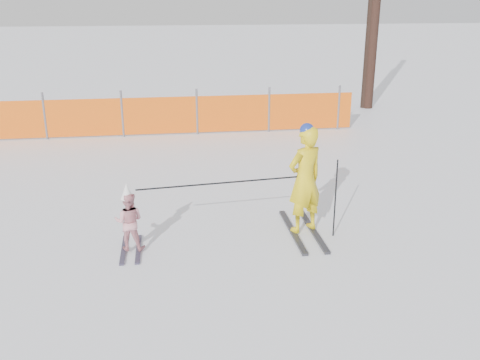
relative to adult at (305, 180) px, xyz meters
The scene contains 6 objects.
ground 1.53m from the adult, 148.65° to the right, with size 120.00×120.00×0.00m, color white.
adult is the anchor object (origin of this frame).
child 2.79m from the adult, behind, with size 0.48×0.95×1.08m.
ski_poles 0.77m from the adult, 167.97° to the right, with size 3.08×0.28×1.28m.
safety_fence 8.40m from the adult, 127.63° to the left, with size 16.39×0.06×1.25m.
tree_trunks 10.78m from the adult, 63.88° to the left, with size 0.38×0.34×7.27m.
Camera 1 is at (-1.06, -7.08, 3.69)m, focal length 40.00 mm.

